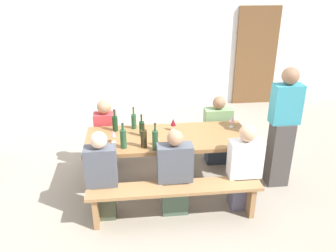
# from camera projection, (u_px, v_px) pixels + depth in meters

# --- Properties ---
(ground_plane) EXTENTS (24.00, 24.00, 0.00)m
(ground_plane) POSITION_uv_depth(u_px,v_px,m) (168.00, 185.00, 4.83)
(ground_plane) COLOR gray
(back_wall) EXTENTS (14.00, 0.20, 3.20)m
(back_wall) POSITION_uv_depth(u_px,v_px,m) (151.00, 31.00, 7.13)
(back_wall) COLOR white
(back_wall) RESTS_ON ground
(wooden_door) EXTENTS (0.90, 0.06, 2.10)m
(wooden_door) POSITION_uv_depth(u_px,v_px,m) (256.00, 57.00, 7.46)
(wooden_door) COLOR brown
(wooden_door) RESTS_ON ground
(tasting_table) EXTENTS (2.14, 0.84, 0.75)m
(tasting_table) POSITION_uv_depth(u_px,v_px,m) (168.00, 141.00, 4.56)
(tasting_table) COLOR olive
(tasting_table) RESTS_ON ground
(bench_near) EXTENTS (2.04, 0.30, 0.45)m
(bench_near) POSITION_uv_depth(u_px,v_px,m) (175.00, 193.00, 4.04)
(bench_near) COLOR #9E7247
(bench_near) RESTS_ON ground
(bench_far) EXTENTS (2.04, 0.30, 0.45)m
(bench_far) POSITION_uv_depth(u_px,v_px,m) (163.00, 139.00, 5.34)
(bench_far) COLOR #9E7247
(bench_far) RESTS_ON ground
(wine_bottle_0) EXTENTS (0.06, 0.06, 0.30)m
(wine_bottle_0) POSITION_uv_depth(u_px,v_px,m) (142.00, 128.00, 4.50)
(wine_bottle_0) COLOR #143319
(wine_bottle_0) RESTS_ON tasting_table
(wine_bottle_1) EXTENTS (0.07, 0.07, 0.31)m
(wine_bottle_1) POSITION_uv_depth(u_px,v_px,m) (134.00, 121.00, 4.72)
(wine_bottle_1) COLOR #234C2D
(wine_bottle_1) RESTS_ON tasting_table
(wine_bottle_2) EXTENTS (0.07, 0.07, 0.31)m
(wine_bottle_2) POSITION_uv_depth(u_px,v_px,m) (115.00, 123.00, 4.65)
(wine_bottle_2) COLOR #143319
(wine_bottle_2) RESTS_ON tasting_table
(wine_bottle_3) EXTENTS (0.08, 0.08, 0.33)m
(wine_bottle_3) POSITION_uv_depth(u_px,v_px,m) (123.00, 138.00, 4.19)
(wine_bottle_3) COLOR #234C2D
(wine_bottle_3) RESTS_ON tasting_table
(wine_bottle_4) EXTENTS (0.07, 0.07, 0.35)m
(wine_bottle_4) POSITION_uv_depth(u_px,v_px,m) (155.00, 140.00, 4.14)
(wine_bottle_4) COLOR #234C2D
(wine_bottle_4) RESTS_ON tasting_table
(wine_bottle_5) EXTENTS (0.08, 0.08, 0.32)m
(wine_bottle_5) POSITION_uv_depth(u_px,v_px,m) (144.00, 138.00, 4.20)
(wine_bottle_5) COLOR #332814
(wine_bottle_5) RESTS_ON tasting_table
(wine_glass_0) EXTENTS (0.08, 0.08, 0.15)m
(wine_glass_0) POSITION_uv_depth(u_px,v_px,m) (232.00, 120.00, 4.76)
(wine_glass_0) COLOR silver
(wine_glass_0) RESTS_ON tasting_table
(wine_glass_1) EXTENTS (0.07, 0.07, 0.16)m
(wine_glass_1) POSITION_uv_depth(u_px,v_px,m) (113.00, 134.00, 4.33)
(wine_glass_1) COLOR silver
(wine_glass_1) RESTS_ON tasting_table
(wine_glass_2) EXTENTS (0.07, 0.07, 0.17)m
(wine_glass_2) POSITION_uv_depth(u_px,v_px,m) (173.00, 122.00, 4.65)
(wine_glass_2) COLOR silver
(wine_glass_2) RESTS_ON tasting_table
(wine_glass_3) EXTENTS (0.07, 0.07, 0.15)m
(wine_glass_3) POSITION_uv_depth(u_px,v_px,m) (157.00, 137.00, 4.27)
(wine_glass_3) COLOR silver
(wine_glass_3) RESTS_ON tasting_table
(seated_guest_near_0) EXTENTS (0.36, 0.24, 1.12)m
(seated_guest_near_0) POSITION_uv_depth(u_px,v_px,m) (102.00, 178.00, 4.02)
(seated_guest_near_0) COLOR #444B36
(seated_guest_near_0) RESTS_ON ground
(seated_guest_near_1) EXTENTS (0.41, 0.24, 1.10)m
(seated_guest_near_1) POSITION_uv_depth(u_px,v_px,m) (175.00, 175.00, 4.11)
(seated_guest_near_1) COLOR #435946
(seated_guest_near_1) RESTS_ON ground
(seated_guest_near_2) EXTENTS (0.40, 0.24, 1.12)m
(seated_guest_near_2) POSITION_uv_depth(u_px,v_px,m) (244.00, 169.00, 4.19)
(seated_guest_near_2) COLOR #545268
(seated_guest_near_2) RESTS_ON ground
(seated_guest_far_0) EXTENTS (0.32, 0.24, 1.09)m
(seated_guest_far_0) POSITION_uv_depth(u_px,v_px,m) (106.00, 136.00, 5.05)
(seated_guest_far_0) COLOR #373A43
(seated_guest_far_0) RESTS_ON ground
(seated_guest_far_1) EXTENTS (0.41, 0.24, 1.08)m
(seated_guest_far_1) POSITION_uv_depth(u_px,v_px,m) (217.00, 132.00, 5.23)
(seated_guest_far_1) COLOR #29323F
(seated_guest_far_1) RESTS_ON ground
(standing_host) EXTENTS (0.37, 0.24, 1.66)m
(standing_host) POSITION_uv_depth(u_px,v_px,m) (282.00, 130.00, 4.56)
(standing_host) COLOR #443F3C
(standing_host) RESTS_ON ground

